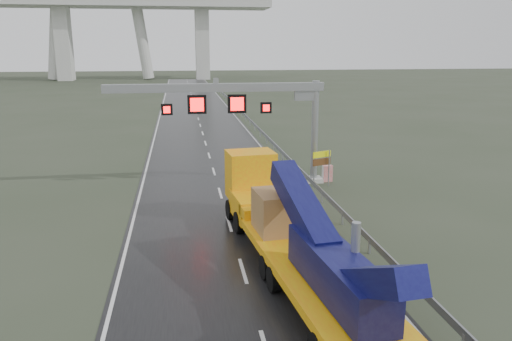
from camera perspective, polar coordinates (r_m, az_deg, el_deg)
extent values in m
plane|color=#313A28|center=(18.49, 0.15, -16.69)|extent=(400.00, 400.00, 0.00)
cube|color=black|center=(56.57, -6.12, 4.23)|extent=(11.00, 200.00, 0.02)
cube|color=silver|center=(36.21, 6.56, -1.03)|extent=(1.20, 1.20, 0.30)
cylinder|color=#909498|center=(35.49, 6.71, 4.36)|extent=(0.48, 0.48, 7.20)
cube|color=#909498|center=(33.92, -4.60, 9.42)|extent=(14.80, 0.55, 0.55)
cube|color=#909498|center=(34.94, 5.56, 8.71)|extent=(1.40, 0.35, 0.90)
cube|color=#909498|center=(33.89, -4.61, 10.18)|extent=(0.35, 0.35, 0.35)
cube|color=black|center=(33.91, -6.77, 7.50)|extent=(1.25, 0.25, 1.25)
cube|color=#FF0C0C|center=(33.77, -6.76, 7.48)|extent=(0.90, 0.02, 0.90)
cube|color=black|center=(34.11, -2.19, 7.63)|extent=(1.25, 0.25, 1.25)
cube|color=#FF0C0C|center=(33.97, -2.16, 7.60)|extent=(0.90, 0.02, 0.90)
cube|color=black|center=(33.93, -10.15, 6.88)|extent=(0.75, 0.25, 0.75)
cube|color=#FF0C0C|center=(33.79, -10.16, 6.85)|extent=(0.54, 0.02, 0.54)
cube|color=black|center=(34.42, 1.15, 7.19)|extent=(0.75, 0.25, 0.75)
cube|color=#FF0C0C|center=(34.29, 1.19, 7.16)|extent=(0.54, 0.02, 0.54)
cube|color=silver|center=(159.10, -21.12, 13.37)|extent=(4.00, 6.00, 21.00)
cube|color=silver|center=(155.92, -6.16, 14.19)|extent=(4.00, 6.00, 21.00)
cube|color=orange|center=(18.56, 7.86, -12.93)|extent=(4.31, 14.56, 0.36)
cube|color=orange|center=(25.04, 1.31, -4.57)|extent=(2.78, 1.49, 0.51)
cube|color=orange|center=(26.62, 0.34, -4.01)|extent=(2.96, 3.33, 1.23)
cube|color=orange|center=(27.99, -0.62, -0.49)|extent=(2.76, 2.30, 2.66)
cube|color=black|center=(28.91, -1.12, 0.60)|extent=(2.35, 0.29, 1.23)
cube|color=#11104E|center=(17.29, 9.27, -11.49)|extent=(2.05, 6.26, 1.43)
cube|color=#11104E|center=(19.94, 5.28, -4.08)|extent=(1.59, 5.72, 2.62)
cube|color=#11104E|center=(14.83, 13.46, -12.24)|extent=(1.33, 4.13, 2.48)
cylinder|color=#909498|center=(17.17, 11.29, -8.41)|extent=(0.34, 0.34, 1.64)
cube|color=#976544|center=(22.77, 2.87, -4.65)|extent=(2.47, 2.47, 1.84)
cylinder|color=black|center=(20.95, 5.11, -11.30)|extent=(3.06, 1.32, 1.02)
cylinder|color=black|center=(28.33, -0.51, -4.31)|extent=(2.87, 1.40, 1.13)
cylinder|color=#909498|center=(34.62, 6.65, 0.19)|extent=(0.08, 0.08, 2.55)
cylinder|color=#909498|center=(34.92, 8.33, 0.26)|extent=(0.08, 0.08, 2.55)
cube|color=#FBFF0D|center=(34.54, 7.55, 1.85)|extent=(1.40, 0.61, 0.42)
cube|color=#563318|center=(34.66, 7.52, 0.99)|extent=(1.40, 0.61, 0.48)
cube|color=red|center=(36.29, 8.15, -0.33)|extent=(0.72, 0.42, 1.18)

